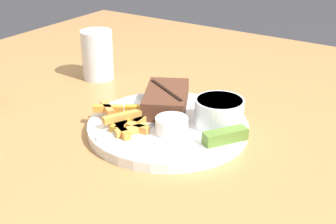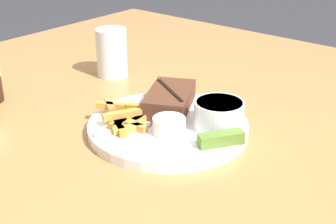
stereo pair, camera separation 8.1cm
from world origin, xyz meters
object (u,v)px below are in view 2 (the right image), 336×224
at_px(coleslaw_cup, 219,113).
at_px(knife_utensil, 156,114).
at_px(steak_portion, 170,99).
at_px(dinner_plate, 168,127).
at_px(drinking_glass, 112,53).
at_px(dipping_sauce_cup, 169,125).
at_px(pickle_spear, 221,139).
at_px(fork_utensil, 128,129).

xyz_separation_m(coleslaw_cup, knife_utensil, (-0.03, 0.11, -0.02)).
distance_m(steak_portion, knife_utensil, 0.05).
height_order(dinner_plate, drinking_glass, drinking_glass).
bearing_deg(dinner_plate, steak_portion, 36.50).
xyz_separation_m(steak_portion, drinking_glass, (0.09, 0.24, 0.02)).
relative_size(dipping_sauce_cup, pickle_spear, 0.74).
xyz_separation_m(pickle_spear, drinking_glass, (0.15, 0.39, 0.03)).
relative_size(dinner_plate, coleslaw_cup, 3.31).
bearing_deg(steak_portion, drinking_glass, 70.13).
bearing_deg(knife_utensil, steak_portion, -46.33).
relative_size(dinner_plate, knife_utensil, 2.05).
distance_m(coleslaw_cup, knife_utensil, 0.12).
distance_m(fork_utensil, drinking_glass, 0.32).
bearing_deg(knife_utensil, dinner_plate, -152.12).
distance_m(pickle_spear, knife_utensil, 0.15).
xyz_separation_m(coleslaw_cup, pickle_spear, (-0.05, -0.04, -0.02)).
bearing_deg(fork_utensil, knife_utensil, 27.73).
relative_size(pickle_spear, drinking_glass, 0.68).
bearing_deg(dipping_sauce_cup, drinking_glass, 61.29).
bearing_deg(fork_utensil, dinner_plate, -0.00).
relative_size(coleslaw_cup, knife_utensil, 0.62).
bearing_deg(dipping_sauce_cup, fork_utensil, 119.89).
distance_m(dinner_plate, steak_portion, 0.07).
distance_m(dipping_sauce_cup, fork_utensil, 0.07).
relative_size(dinner_plate, dipping_sauce_cup, 5.11).
distance_m(coleslaw_cup, dipping_sauce_cup, 0.09).
bearing_deg(fork_utensil, steak_portion, 29.12).
bearing_deg(dinner_plate, knife_utensil, 77.97).
height_order(dinner_plate, fork_utensil, fork_utensil).
xyz_separation_m(dinner_plate, fork_utensil, (-0.07, 0.03, 0.01)).
height_order(dinner_plate, knife_utensil, knife_utensil).
distance_m(coleslaw_cup, fork_utensil, 0.16).
bearing_deg(pickle_spear, knife_utensil, 84.13).
bearing_deg(fork_utensil, pickle_spear, -41.44).
xyz_separation_m(dinner_plate, steak_portion, (0.05, 0.04, 0.03)).
bearing_deg(steak_portion, fork_utensil, -178.60).
bearing_deg(coleslaw_cup, dinner_plate, 117.50).
distance_m(steak_portion, coleslaw_cup, 0.12).
distance_m(pickle_spear, drinking_glass, 0.42).
bearing_deg(dipping_sauce_cup, knife_utensil, 58.62).
relative_size(dipping_sauce_cup, knife_utensil, 0.40).
xyz_separation_m(fork_utensil, drinking_glass, (0.20, 0.24, 0.03)).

